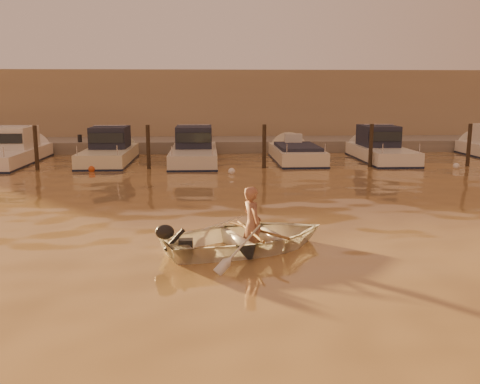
{
  "coord_description": "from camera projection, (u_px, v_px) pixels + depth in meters",
  "views": [
    {
      "loc": [
        -2.8,
        -10.62,
        3.56
      ],
      "look_at": [
        -1.91,
        4.0,
        0.75
      ],
      "focal_mm": 40.0,
      "sensor_mm": 36.0,
      "label": 1
    }
  ],
  "objects": [
    {
      "name": "oar_starboard",
      "position": [
        250.0,
        231.0,
        12.06
      ],
      "size": [
        0.46,
        2.07,
        0.13
      ],
      "primitive_type": "cylinder",
      "rotation": [
        1.54,
        0.0,
        0.19
      ],
      "color": "brown",
      "rests_on": "dinghy"
    },
    {
      "name": "oar_port",
      "position": [
        258.0,
        230.0,
        12.14
      ],
      "size": [
        1.19,
        1.79,
        0.13
      ],
      "primitive_type": "cylinder",
      "rotation": [
        1.54,
        0.0,
        0.58
      ],
      "color": "brown",
      "rests_on": "dinghy"
    },
    {
      "name": "waterfront_building",
      "position": [
        247.0,
        107.0,
        37.27
      ],
      "size": [
        46.0,
        7.0,
        4.8
      ],
      "primitive_type": "cube",
      "color": "#9E8466",
      "rests_on": "quay"
    },
    {
      "name": "moored_boat_0",
      "position": [
        9.0,
        151.0,
        26.07
      ],
      "size": [
        2.37,
        7.49,
        1.75
      ],
      "primitive_type": null,
      "color": "white",
      "rests_on": "ground_plane"
    },
    {
      "name": "moored_boat_2",
      "position": [
        194.0,
        150.0,
        26.61
      ],
      "size": [
        2.22,
        7.46,
        1.75
      ],
      "primitive_type": null,
      "color": "silver",
      "rests_on": "ground_plane"
    },
    {
      "name": "moored_boat_4",
      "position": [
        381.0,
        148.0,
        27.18
      ],
      "size": [
        2.16,
        6.68,
        1.75
      ],
      "primitive_type": null,
      "color": "white",
      "rests_on": "ground_plane"
    },
    {
      "name": "fender_d",
      "position": [
        322.0,
        165.0,
        24.99
      ],
      "size": [
        0.3,
        0.3,
        0.3
      ],
      "primitive_type": "sphere",
      "color": "#C37416",
      "rests_on": "ground_plane"
    },
    {
      "name": "moored_boat_3",
      "position": [
        296.0,
        157.0,
        26.99
      ],
      "size": [
        2.2,
        6.29,
        0.95
      ],
      "primitive_type": null,
      "color": "beige",
      "rests_on": "ground_plane"
    },
    {
      "name": "quay",
      "position": [
        254.0,
        147.0,
        32.3
      ],
      "size": [
        52.0,
        4.0,
        1.0
      ],
      "primitive_type": "cube",
      "color": "gray",
      "rests_on": "ground_plane"
    },
    {
      "name": "outboard_motor",
      "position": [
        185.0,
        245.0,
        11.45
      ],
      "size": [
        0.98,
        0.7,
        0.7
      ],
      "primitive_type": null,
      "rotation": [
        0.0,
        0.0,
        0.37
      ],
      "color": "black",
      "rests_on": "dinghy"
    },
    {
      "name": "ground_plane",
      "position": [
        342.0,
        262.0,
        11.25
      ],
      "size": [
        160.0,
        160.0,
        0.0
      ],
      "primitive_type": "plane",
      "color": "olive",
      "rests_on": "ground"
    },
    {
      "name": "piling_4",
      "position": [
        469.0,
        147.0,
        25.17
      ],
      "size": [
        0.18,
        0.18,
        2.2
      ],
      "primitive_type": "cylinder",
      "color": "#2D2319",
      "rests_on": "ground_plane"
    },
    {
      "name": "fender_b",
      "position": [
        92.0,
        169.0,
        23.66
      ],
      "size": [
        0.3,
        0.3,
        0.3
      ],
      "primitive_type": "sphere",
      "color": "#C34816",
      "rests_on": "ground_plane"
    },
    {
      "name": "fender_e",
      "position": [
        456.0,
        166.0,
        24.56
      ],
      "size": [
        0.3,
        0.3,
        0.3
      ],
      "primitive_type": "sphere",
      "color": "silver",
      "rests_on": "ground_plane"
    },
    {
      "name": "person",
      "position": [
        252.0,
        224.0,
        12.05
      ],
      "size": [
        0.62,
        0.74,
        1.74
      ],
      "primitive_type": "imported",
      "rotation": [
        0.0,
        0.0,
        1.94
      ],
      "color": "#99624C",
      "rests_on": "dinghy"
    },
    {
      "name": "piling_2",
      "position": [
        264.0,
        148.0,
        24.6
      ],
      "size": [
        0.18,
        0.18,
        2.2
      ],
      "primitive_type": "cylinder",
      "color": "#2D2319",
      "rests_on": "ground_plane"
    },
    {
      "name": "dinghy",
      "position": [
        248.0,
        237.0,
        12.06
      ],
      "size": [
        4.6,
        3.96,
        0.8
      ],
      "primitive_type": "imported",
      "rotation": [
        0.0,
        0.0,
        1.94
      ],
      "color": "white",
      "rests_on": "ground_plane"
    },
    {
      "name": "piling_1",
      "position": [
        148.0,
        149.0,
        24.28
      ],
      "size": [
        0.18,
        0.18,
        2.2
      ],
      "primitive_type": "cylinder",
      "color": "#2D2319",
      "rests_on": "ground_plane"
    },
    {
      "name": "fender_c",
      "position": [
        232.0,
        171.0,
        23.02
      ],
      "size": [
        0.3,
        0.3,
        0.3
      ],
      "primitive_type": "sphere",
      "color": "white",
      "rests_on": "ground_plane"
    },
    {
      "name": "piling_0",
      "position": [
        36.0,
        150.0,
        23.99
      ],
      "size": [
        0.18,
        0.18,
        2.2
      ],
      "primitive_type": "cylinder",
      "color": "#2D2319",
      "rests_on": "ground_plane"
    },
    {
      "name": "moored_boat_1",
      "position": [
        109.0,
        150.0,
        26.36
      ],
      "size": [
        2.2,
        6.56,
        1.75
      ],
      "primitive_type": null,
      "color": "beige",
      "rests_on": "ground_plane"
    },
    {
      "name": "piling_3",
      "position": [
        371.0,
        148.0,
        24.9
      ],
      "size": [
        0.18,
        0.18,
        2.2
      ],
      "primitive_type": "cylinder",
      "color": "#2D2319",
      "rests_on": "ground_plane"
    }
  ]
}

